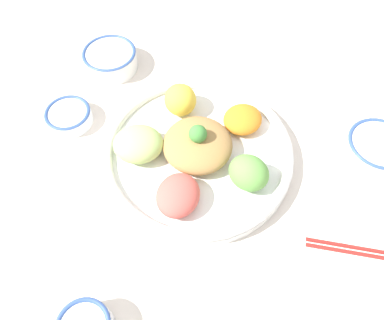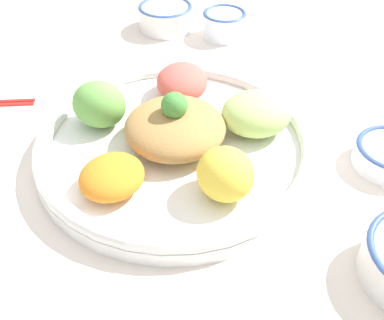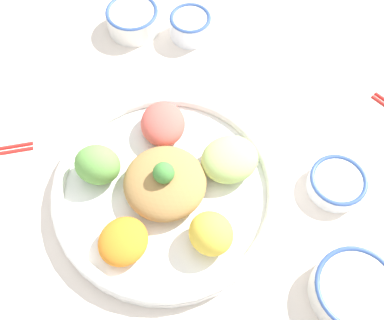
{
  "view_description": "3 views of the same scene",
  "coord_description": "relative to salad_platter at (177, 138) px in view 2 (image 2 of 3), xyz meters",
  "views": [
    {
      "loc": [
        0.27,
        -0.23,
        0.61
      ],
      "look_at": [
        -0.01,
        -0.02,
        0.06
      ],
      "focal_mm": 35.0,
      "sensor_mm": 36.0,
      "label": 1
    },
    {
      "loc": [
        -0.33,
        0.37,
        0.39
      ],
      "look_at": [
        -0.07,
        0.04,
        0.02
      ],
      "focal_mm": 42.0,
      "sensor_mm": 36.0,
      "label": 2
    },
    {
      "loc": [
        -0.22,
        0.26,
        0.68
      ],
      "look_at": [
        -0.06,
        -0.02,
        0.08
      ],
      "focal_mm": 42.0,
      "sensor_mm": 36.0,
      "label": 3
    }
  ],
  "objects": [
    {
      "name": "ground_plane",
      "position": [
        0.04,
        -0.02,
        -0.03
      ],
      "size": [
        2.4,
        2.4,
        0.0
      ],
      "primitive_type": "plane",
      "color": "silver"
    },
    {
      "name": "rice_bowl_blue",
      "position": [
        0.25,
        -0.28,
        -0.0
      ],
      "size": [
        0.1,
        0.1,
        0.05
      ],
      "color": "white",
      "rests_on": "ground_plane"
    },
    {
      "name": "sauce_bowl_red",
      "position": [
        0.14,
        -0.32,
        -0.0
      ],
      "size": [
        0.08,
        0.08,
        0.05
      ],
      "color": "white",
      "rests_on": "ground_plane"
    },
    {
      "name": "salad_platter",
      "position": [
        0.0,
        0.0,
        0.0
      ],
      "size": [
        0.36,
        0.36,
        0.1
      ],
      "color": "white",
      "rests_on": "ground_plane"
    }
  ]
}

